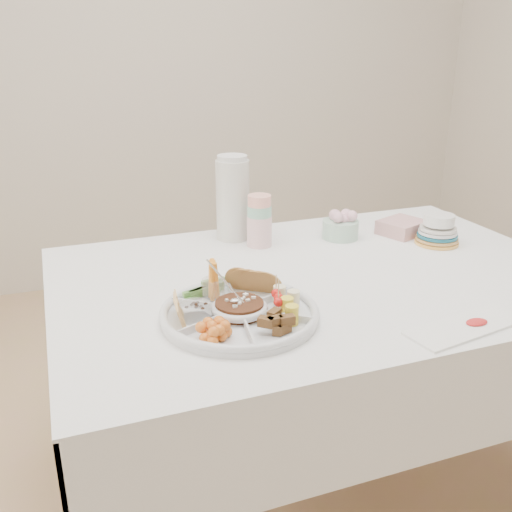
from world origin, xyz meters
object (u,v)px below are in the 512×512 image
object	(u,v)px
dining_table	(316,385)
plate_stack	(438,231)
party_tray	(239,311)
thermos	(233,197)

from	to	relation	value
dining_table	plate_stack	xyz separation A→B (m)	(0.48, 0.10, 0.43)
plate_stack	dining_table	bearing A→B (deg)	-167.77
dining_table	party_tray	bearing A→B (deg)	-148.61
party_tray	plate_stack	bearing A→B (deg)	20.43
party_tray	plate_stack	distance (m)	0.85
thermos	plate_stack	xyz separation A→B (m)	(0.62, -0.29, -0.10)
party_tray	dining_table	bearing A→B (deg)	31.39
party_tray	thermos	world-z (taller)	thermos
plate_stack	thermos	bearing A→B (deg)	154.73
party_tray	thermos	distance (m)	0.63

